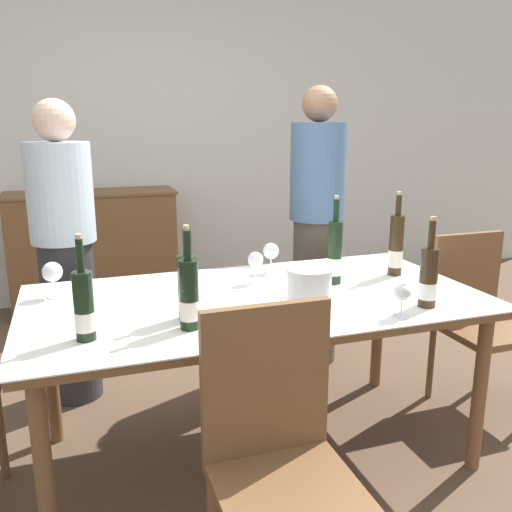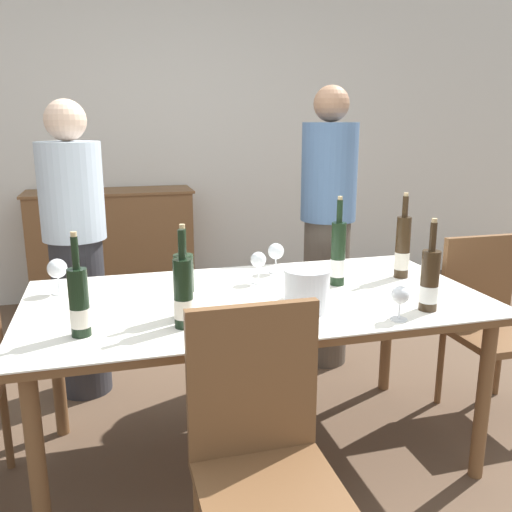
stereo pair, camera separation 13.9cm
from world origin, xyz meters
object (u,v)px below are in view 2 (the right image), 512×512
(wine_bottle_2, at_px, (429,281))
(wine_bottle_4, at_px, (338,255))
(wine_bottle_5, at_px, (183,295))
(person_guest_left, at_px, (327,230))
(wine_glass_1, at_px, (57,269))
(dining_table, at_px, (256,311))
(chair_right_end, at_px, (488,315))
(wine_bottle_0, at_px, (403,248))
(person_host, at_px, (76,253))
(wine_glass_2, at_px, (276,252))
(ice_bucket, at_px, (307,289))
(wine_glass_0, at_px, (400,297))
(wine_bottle_3, at_px, (79,303))
(chair_near_front, at_px, (262,444))
(wine_glass_3, at_px, (258,261))
(sideboard_cabinet, at_px, (113,249))
(wine_bottle_1, at_px, (184,287))

(wine_bottle_2, distance_m, wine_bottle_4, 0.47)
(wine_bottle_5, bearing_deg, person_guest_left, 47.62)
(wine_glass_1, bearing_deg, wine_bottle_2, -23.08)
(dining_table, xyz_separation_m, chair_right_end, (1.26, 0.09, -0.17))
(dining_table, relative_size, wine_glass_1, 12.39)
(wine_bottle_0, relative_size, person_host, 0.25)
(wine_bottle_4, height_order, wine_glass_2, wine_bottle_4)
(ice_bucket, relative_size, wine_glass_0, 1.41)
(dining_table, relative_size, wine_bottle_3, 5.21)
(wine_glass_0, distance_m, chair_near_front, 0.77)
(wine_bottle_4, height_order, wine_bottle_5, wine_bottle_4)
(wine_bottle_4, xyz_separation_m, wine_glass_3, (-0.34, 0.12, -0.04))
(sideboard_cabinet, relative_size, wine_bottle_3, 3.50)
(sideboard_cabinet, height_order, wine_bottle_3, wine_bottle_3)
(chair_near_front, bearing_deg, wine_bottle_3, 137.98)
(wine_bottle_3, relative_size, wine_glass_3, 2.51)
(wine_bottle_5, distance_m, chair_right_end, 1.69)
(wine_bottle_4, xyz_separation_m, chair_right_end, (0.86, 0.01, -0.38))
(sideboard_cabinet, bearing_deg, wine_bottle_2, -65.85)
(wine_bottle_2, bearing_deg, wine_bottle_0, 72.83)
(wine_bottle_5, bearing_deg, wine_bottle_3, 177.89)
(wine_glass_1, xyz_separation_m, chair_right_end, (2.08, -0.18, -0.35))
(wine_glass_3, relative_size, person_guest_left, 0.09)
(ice_bucket, bearing_deg, wine_bottle_3, -177.93)
(ice_bucket, xyz_separation_m, wine_bottle_3, (-0.85, -0.03, 0.03))
(person_guest_left, bearing_deg, wine_glass_1, -158.52)
(wine_bottle_2, relative_size, chair_near_front, 0.39)
(wine_glass_0, relative_size, person_guest_left, 0.08)
(wine_bottle_4, distance_m, wine_glass_2, 0.35)
(wine_glass_2, bearing_deg, chair_right_end, -13.47)
(ice_bucket, height_order, wine_bottle_4, wine_bottle_4)
(sideboard_cabinet, xyz_separation_m, ice_bucket, (0.72, -2.54, 0.37))
(wine_glass_0, distance_m, person_guest_left, 1.30)
(person_host, bearing_deg, sideboard_cabinet, 82.43)
(chair_near_front, bearing_deg, dining_table, 76.00)
(wine_bottle_0, bearing_deg, wine_bottle_5, -161.19)
(chair_near_front, bearing_deg, wine_bottle_2, 25.83)
(wine_bottle_0, height_order, person_guest_left, person_guest_left)
(dining_table, xyz_separation_m, wine_bottle_4, (0.41, 0.07, 0.21))
(wine_bottle_0, distance_m, wine_bottle_1, 1.12)
(wine_bottle_2, height_order, wine_bottle_3, wine_bottle_3)
(sideboard_cabinet, relative_size, wine_glass_1, 8.32)
(wine_bottle_5, bearing_deg, chair_near_front, -70.31)
(sideboard_cabinet, xyz_separation_m, wine_bottle_3, (-0.13, -2.57, 0.40))
(wine_bottle_0, xyz_separation_m, person_host, (-1.53, 0.74, -0.10))
(sideboard_cabinet, height_order, person_guest_left, person_guest_left)
(wine_bottle_3, height_order, person_guest_left, person_guest_left)
(wine_bottle_4, bearing_deg, wine_glass_1, 170.91)
(wine_bottle_2, xyz_separation_m, wine_glass_0, (-0.17, -0.07, -0.03))
(sideboard_cabinet, xyz_separation_m, chair_right_end, (1.84, -2.23, 0.04))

